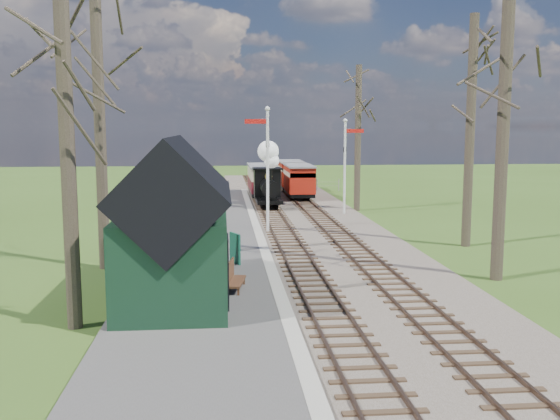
{
  "coord_description": "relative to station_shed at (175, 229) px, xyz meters",
  "views": [
    {
      "loc": [
        -2.89,
        -14.27,
        5.26
      ],
      "look_at": [
        -0.38,
        12.84,
        1.6
      ],
      "focal_mm": 40.0,
      "sensor_mm": 36.0,
      "label": 1
    }
  ],
  "objects": [
    {
      "name": "locomotive",
      "position": [
        4.29,
        21.15,
        -0.32
      ],
      "size": [
        1.68,
        3.92,
        4.21
      ],
      "color": "black",
      "rests_on": "ground"
    },
    {
      "name": "station_shed",
      "position": [
        0.0,
        0.0,
        0.0
      ],
      "size": [
        3.25,
        6.3,
        4.78
      ],
      "color": "black",
      "rests_on": "platform"
    },
    {
      "name": "semaphore_near",
      "position": [
        3.53,
        12.0,
        1.35
      ],
      "size": [
        1.22,
        0.24,
        6.22
      ],
      "color": "silver",
      "rests_on": "ground"
    },
    {
      "name": "distant_hills",
      "position": [
        5.7,
        60.38,
        -18.47
      ],
      "size": [
        114.4,
        48.0,
        22.02
      ],
      "color": "#385B23",
      "rests_on": "ground"
    },
    {
      "name": "coping_strip",
      "position": [
        3.1,
        10.0,
        -2.16
      ],
      "size": [
        0.4,
        44.0,
        0.21
      ],
      "primitive_type": "cube",
      "color": "#B2AD9E",
      "rests_on": "ground"
    },
    {
      "name": "bare_trees",
      "position": [
        5.63,
        6.1,
        2.94
      ],
      "size": [
        15.51,
        22.39,
        12.0
      ],
      "color": "#382D23",
      "rests_on": "ground"
    },
    {
      "name": "fence_line",
      "position": [
        4.6,
        32.0,
        -1.72
      ],
      "size": [
        12.6,
        0.08,
        1.0
      ],
      "color": "slate",
      "rests_on": "ground"
    },
    {
      "name": "red_carriage_b",
      "position": [
        6.9,
        31.73,
        -0.87
      ],
      "size": [
        1.9,
        4.71,
        2.0
      ],
      "color": "black",
      "rests_on": "ground"
    },
    {
      "name": "red_carriage_a",
      "position": [
        6.9,
        26.23,
        -0.87
      ],
      "size": [
        1.9,
        4.71,
        2.0
      ],
      "color": "black",
      "rests_on": "ground"
    },
    {
      "name": "track_far",
      "position": [
        6.9,
        18.0,
        -2.17
      ],
      "size": [
        1.6,
        60.0,
        0.15
      ],
      "color": "brown",
      "rests_on": "ground"
    },
    {
      "name": "ground",
      "position": [
        4.3,
        -4.0,
        -2.27
      ],
      "size": [
        140.0,
        140.0,
        0.0
      ],
      "primitive_type": "plane",
      "color": "#37571B",
      "rests_on": "ground"
    },
    {
      "name": "person",
      "position": [
        1.23,
        1.68,
        -1.39
      ],
      "size": [
        0.37,
        0.53,
        1.36
      ],
      "primitive_type": "imported",
      "rotation": [
        0.0,
        0.0,
        1.47
      ],
      "color": "black",
      "rests_on": "platform"
    },
    {
      "name": "track_near",
      "position": [
        4.3,
        18.0,
        -2.17
      ],
      "size": [
        1.6,
        60.0,
        0.15
      ],
      "color": "brown",
      "rests_on": "ground"
    },
    {
      "name": "ballast_bed",
      "position": [
        5.6,
        18.0,
        -2.22
      ],
      "size": [
        8.0,
        60.0,
        0.1
      ],
      "primitive_type": "cube",
      "color": "brown",
      "rests_on": "ground"
    },
    {
      "name": "bench",
      "position": [
        1.68,
        0.76,
        -1.66
      ],
      "size": [
        0.69,
        1.58,
        0.87
      ],
      "color": "#4E2E1B",
      "rests_on": "platform"
    },
    {
      "name": "coach",
      "position": [
        4.3,
        27.21,
        -0.83
      ],
      "size": [
        1.96,
        6.73,
        2.07
      ],
      "color": "black",
      "rests_on": "ground"
    },
    {
      "name": "semaphore_far",
      "position": [
        8.67,
        18.0,
        1.08
      ],
      "size": [
        1.22,
        0.24,
        5.72
      ],
      "color": "silver",
      "rests_on": "ground"
    },
    {
      "name": "platform",
      "position": [
        0.8,
        10.0,
        -2.17
      ],
      "size": [
        5.0,
        44.0,
        0.2
      ],
      "primitive_type": "cube",
      "color": "#474442",
      "rests_on": "ground"
    },
    {
      "name": "sign_board",
      "position": [
        1.84,
        4.54,
        -1.5
      ],
      "size": [
        0.4,
        0.74,
        1.13
      ],
      "color": "#0E4331",
      "rests_on": "platform"
    }
  ]
}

